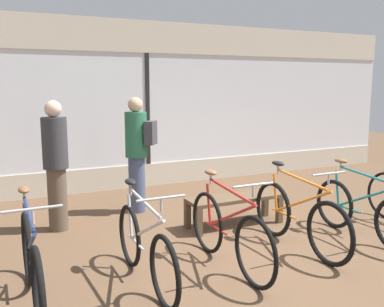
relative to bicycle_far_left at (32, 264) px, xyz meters
The scene contains 10 objects.
ground_plane 2.59m from the bicycle_far_left, ahead, with size 24.00×24.00×0.00m, color brown.
shop_back_wall 4.89m from the bicycle_far_left, 57.40° to the left, with size 12.00×0.08×3.20m.
bicycle_far_left is the anchor object (origin of this frame).
bicycle_left 1.07m from the bicycle_far_left, ahead, with size 0.46×1.73×1.03m.
bicycle_center_left 2.03m from the bicycle_far_left, ahead, with size 0.46×1.76×1.05m.
bicycle_center_right 3.08m from the bicycle_far_left, ahead, with size 0.46×1.79×1.05m.
bicycle_right 4.06m from the bicycle_far_left, ahead, with size 0.46×1.73×1.03m.
display_bench 3.06m from the bicycle_far_left, 22.16° to the left, with size 1.40×0.44×0.43m.
customer_near_rack 2.19m from the bicycle_far_left, 75.57° to the left, with size 0.40×0.40×1.80m.
customer_by_window 3.06m from the bicycle_far_left, 52.97° to the left, with size 0.56×0.53×1.81m.
Camera 1 is at (-2.82, -4.15, 2.01)m, focal length 40.00 mm.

